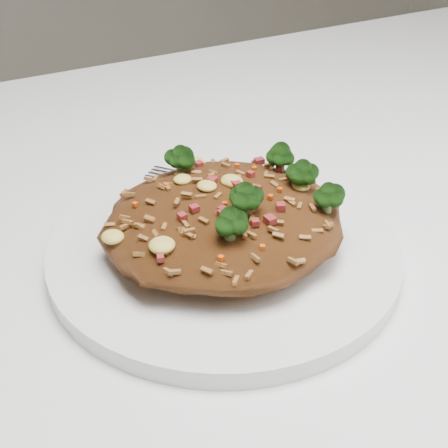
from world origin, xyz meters
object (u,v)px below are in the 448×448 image
Objects in this scene: fork at (249,192)px; dining_table at (307,290)px; fried_rice at (226,211)px; plate at (224,249)px.

dining_table is at bearing 26.42° from fork.
fork is (-0.05, 0.02, 0.11)m from dining_table.
fried_rice reaches higher than fork.
dining_table is at bearing 15.69° from plate.
fried_rice is at bearing -4.85° from plate.
plate is at bearing -164.31° from dining_table.
plate is 0.07m from fork.
plate is at bearing 175.15° from fried_rice.
fork is at bearing 156.84° from dining_table.
fork is at bearing 45.63° from plate.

